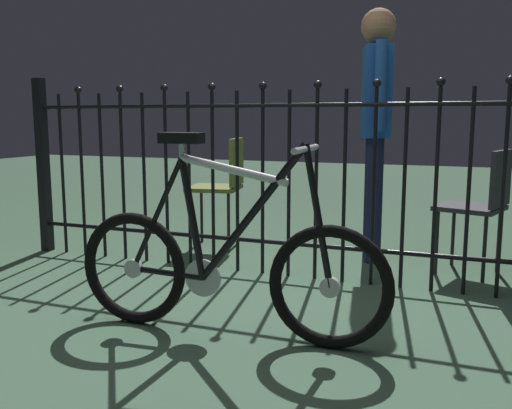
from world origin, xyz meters
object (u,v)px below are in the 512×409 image
Objects in this scene: chair_olive at (224,181)px; chair_charcoal at (482,200)px; bicycle at (226,267)px; person_visitor at (376,112)px.

chair_charcoal is at bearing -3.58° from chair_olive.
person_visitor is at bearing 76.80° from bicycle.
bicycle is 1.86m from person_visitor.
person_visitor reaches higher than chair_charcoal.
person_visitor is at bearing 168.45° from chair_charcoal.
bicycle is 1.89× the size of chair_charcoal.
bicycle is 1.79× the size of chair_olive.
bicycle reaches higher than chair_olive.
chair_olive reaches higher than chair_charcoal.
person_visitor reaches higher than chair_olive.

